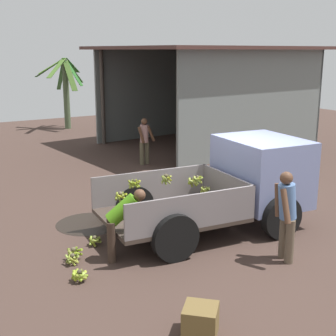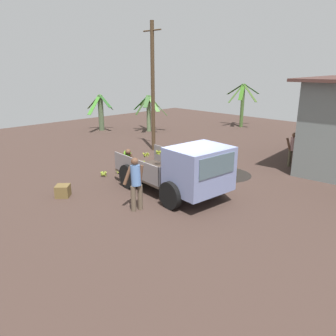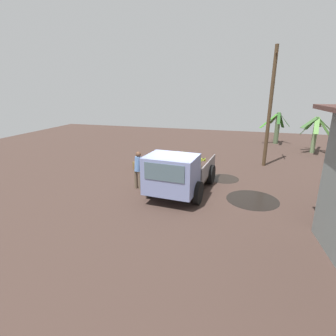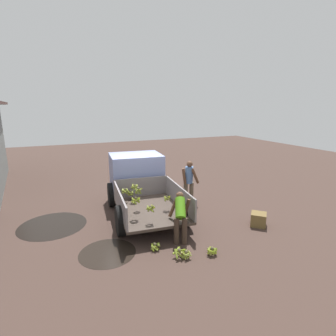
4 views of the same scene
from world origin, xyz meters
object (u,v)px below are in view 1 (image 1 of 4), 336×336
Objects in this scene: cargo_truck at (245,180)px; wooden_crate_0 at (200,321)px; banana_bunch_on_ground_0 at (79,275)px; person_worker_loading at (122,219)px; banana_bunch_on_ground_1 at (72,258)px; banana_bunch_on_ground_2 at (95,240)px; banana_bunch_on_ground_3 at (74,253)px; person_bystander_near_shed at (144,139)px; person_foreground_visitor at (286,212)px.

wooden_crate_0 is at bearing -132.29° from cargo_truck.
person_worker_loading is at bearing 22.74° from banana_bunch_on_ground_0.
person_worker_loading is (-3.03, -0.27, -0.23)m from cargo_truck.
banana_bunch_on_ground_1 is 0.57× the size of wooden_crate_0.
banana_bunch_on_ground_2 is (0.65, 0.57, -0.01)m from banana_bunch_on_ground_1.
cargo_truck reaches higher than wooden_crate_0.
cargo_truck reaches higher than banana_bunch_on_ground_2.
cargo_truck is at bearing 28.01° from person_worker_loading.
banana_bunch_on_ground_3 reaches higher than banana_bunch_on_ground_1.
banana_bunch_on_ground_2 is at bearing 175.36° from cargo_truck.
wooden_crate_0 is (0.09, -3.46, 0.09)m from banana_bunch_on_ground_2.
banana_bunch_on_ground_3 is at bearing 102.24° from wooden_crate_0.
person_worker_loading reaches higher than banana_bunch_on_ground_3.
banana_bunch_on_ground_1 is at bearing -46.78° from person_bystander_near_shed.
person_bystander_near_shed is 6.01× the size of banana_bunch_on_ground_1.
banana_bunch_on_ground_0 is 0.64× the size of wooden_crate_0.
wooden_crate_0 is at bearing -77.76° from banana_bunch_on_ground_3.
cargo_truck is 16.11× the size of banana_bunch_on_ground_2.
cargo_truck reaches higher than person_worker_loading.
banana_bunch_on_ground_1 is (-0.87, 0.25, -0.65)m from person_worker_loading.
wooden_crate_0 is at bearing -75.55° from banana_bunch_on_ground_1.
person_worker_loading is 2.70m from wooden_crate_0.
person_bystander_near_shed reaches higher than wooden_crate_0.
cargo_truck is 9.93× the size of wooden_crate_0.
banana_bunch_on_ground_3 is (-3.25, 1.94, -0.77)m from person_foreground_visitor.
person_bystander_near_shed is 6.75m from banana_bunch_on_ground_2.
person_foreground_visitor is at bearing -18.51° from person_bystander_near_shed.
banana_bunch_on_ground_1 is 0.87m from banana_bunch_on_ground_2.
person_foreground_visitor is at bearing 23.11° from wooden_crate_0.
person_worker_loading reaches higher than banana_bunch_on_ground_2.
banana_bunch_on_ground_0 is (-4.76, -6.63, -0.74)m from person_bystander_near_shed.
person_worker_loading is at bearing -16.75° from person_foreground_visitor.
banana_bunch_on_ground_2 is (-2.68, 2.36, -0.81)m from person_foreground_visitor.
banana_bunch_on_ground_0 is 0.67m from banana_bunch_on_ground_1.
banana_bunch_on_ground_0 is 0.87× the size of banana_bunch_on_ground_3.
banana_bunch_on_ground_0 is (-3.45, 1.12, -0.80)m from person_foreground_visitor.
person_bystander_near_shed reaches higher than person_worker_loading.
person_worker_loading is at bearing -26.87° from banana_bunch_on_ground_3.
wooden_crate_0 is (-3.15, -2.91, -0.79)m from cargo_truck.
banana_bunch_on_ground_2 is 0.62× the size of wooden_crate_0.
banana_bunch_on_ground_0 is at bearing -122.02° from banana_bunch_on_ground_2.
cargo_truck is 4.36m from wooden_crate_0.
banana_bunch_on_ground_3 is (-0.79, 0.40, -0.62)m from person_worker_loading.
person_foreground_visitor is 2.91m from person_worker_loading.
person_foreground_visitor is 6.46× the size of banana_bunch_on_ground_1.
person_foreground_visitor is 3.66m from banana_bunch_on_ground_2.
person_worker_loading is at bearing -169.91° from cargo_truck.
banana_bunch_on_ground_1 is at bearing 104.45° from wooden_crate_0.
wooden_crate_0 is at bearing -88.50° from banana_bunch_on_ground_2.
cargo_truck is 15.56× the size of banana_bunch_on_ground_0.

